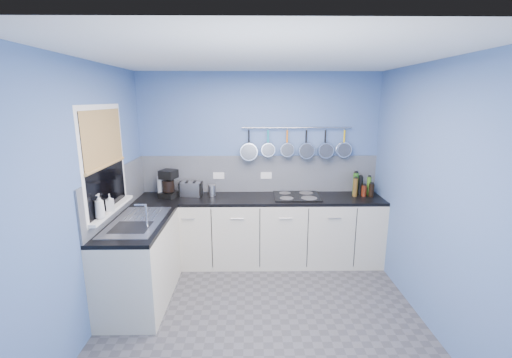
{
  "coord_description": "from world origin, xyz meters",
  "views": [
    {
      "loc": [
        -0.1,
        -3.1,
        2.15
      ],
      "look_at": [
        -0.05,
        0.75,
        1.25
      ],
      "focal_mm": 24.09,
      "sensor_mm": 36.0,
      "label": 1
    }
  ],
  "objects_px": {
    "coffee_maker": "(169,184)",
    "canister": "(212,190)",
    "soap_bottle_a": "(99,206)",
    "paper_towel": "(162,186)",
    "hob": "(297,196)",
    "toaster": "(191,189)",
    "soap_bottle_b": "(110,202)"
  },
  "relations": [
    {
      "from": "paper_towel",
      "to": "coffee_maker",
      "type": "relative_size",
      "value": 0.77
    },
    {
      "from": "toaster",
      "to": "canister",
      "type": "xyz_separation_m",
      "value": [
        0.28,
        0.0,
        -0.02
      ]
    },
    {
      "from": "soap_bottle_b",
      "to": "paper_towel",
      "type": "height_order",
      "value": "soap_bottle_b"
    },
    {
      "from": "soap_bottle_b",
      "to": "toaster",
      "type": "relative_size",
      "value": 0.61
    },
    {
      "from": "soap_bottle_a",
      "to": "soap_bottle_b",
      "type": "relative_size",
      "value": 1.39
    },
    {
      "from": "paper_towel",
      "to": "hob",
      "type": "bearing_deg",
      "value": -1.38
    },
    {
      "from": "soap_bottle_b",
      "to": "coffee_maker",
      "type": "relative_size",
      "value": 0.48
    },
    {
      "from": "soap_bottle_a",
      "to": "paper_towel",
      "type": "distance_m",
      "value": 1.32
    },
    {
      "from": "soap_bottle_a",
      "to": "toaster",
      "type": "distance_m",
      "value": 1.46
    },
    {
      "from": "soap_bottle_a",
      "to": "paper_towel",
      "type": "relative_size",
      "value": 0.87
    },
    {
      "from": "paper_towel",
      "to": "coffee_maker",
      "type": "bearing_deg",
      "value": -29.47
    },
    {
      "from": "coffee_maker",
      "to": "paper_towel",
      "type": "bearing_deg",
      "value": 170.39
    },
    {
      "from": "soap_bottle_a",
      "to": "toaster",
      "type": "height_order",
      "value": "soap_bottle_a"
    },
    {
      "from": "soap_bottle_a",
      "to": "paper_towel",
      "type": "bearing_deg",
      "value": 78.84
    },
    {
      "from": "paper_towel",
      "to": "soap_bottle_a",
      "type": "bearing_deg",
      "value": -101.16
    },
    {
      "from": "coffee_maker",
      "to": "hob",
      "type": "distance_m",
      "value": 1.68
    },
    {
      "from": "coffee_maker",
      "to": "canister",
      "type": "relative_size",
      "value": 2.51
    },
    {
      "from": "soap_bottle_b",
      "to": "coffee_maker",
      "type": "bearing_deg",
      "value": 70.58
    },
    {
      "from": "soap_bottle_a",
      "to": "toaster",
      "type": "bearing_deg",
      "value": 64.42
    },
    {
      "from": "coffee_maker",
      "to": "canister",
      "type": "height_order",
      "value": "coffee_maker"
    },
    {
      "from": "soap_bottle_b",
      "to": "toaster",
      "type": "height_order",
      "value": "soap_bottle_b"
    },
    {
      "from": "soap_bottle_a",
      "to": "toaster",
      "type": "relative_size",
      "value": 0.85
    },
    {
      "from": "hob",
      "to": "coffee_maker",
      "type": "bearing_deg",
      "value": -179.56
    },
    {
      "from": "hob",
      "to": "soap_bottle_a",
      "type": "bearing_deg",
      "value": -148.35
    },
    {
      "from": "toaster",
      "to": "hob",
      "type": "distance_m",
      "value": 1.4
    },
    {
      "from": "canister",
      "to": "soap_bottle_a",
      "type": "bearing_deg",
      "value": -124.58
    },
    {
      "from": "soap_bottle_a",
      "to": "paper_towel",
      "type": "xyz_separation_m",
      "value": [
        0.25,
        1.29,
        -0.13
      ]
    },
    {
      "from": "hob",
      "to": "canister",
      "type": "bearing_deg",
      "value": 176.7
    },
    {
      "from": "soap_bottle_a",
      "to": "hob",
      "type": "xyz_separation_m",
      "value": [
        2.02,
        1.25,
        -0.26
      ]
    },
    {
      "from": "soap_bottle_b",
      "to": "coffee_maker",
      "type": "xyz_separation_m",
      "value": [
        0.35,
        1.0,
        -0.06
      ]
    },
    {
      "from": "paper_towel",
      "to": "hob",
      "type": "distance_m",
      "value": 1.77
    },
    {
      "from": "coffee_maker",
      "to": "canister",
      "type": "xyz_separation_m",
      "value": [
        0.55,
        0.08,
        -0.11
      ]
    }
  ]
}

